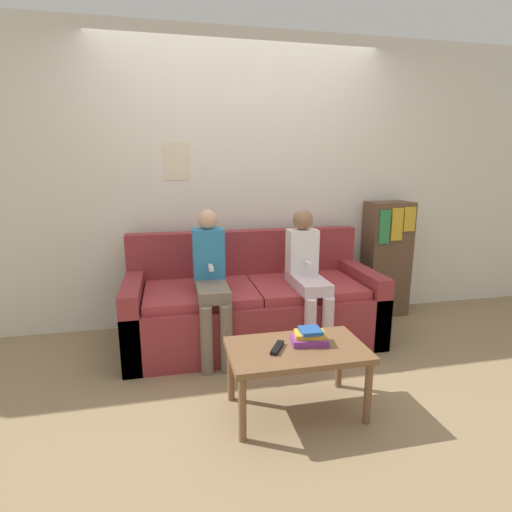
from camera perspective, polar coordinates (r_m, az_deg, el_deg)
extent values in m
plane|color=#937A56|center=(3.03, 1.73, -16.00)|extent=(10.00, 10.00, 0.00)
cube|color=silver|center=(3.71, -2.22, 10.35)|extent=(8.00, 0.06, 2.60)
cube|color=beige|center=(3.61, -11.24, 13.16)|extent=(0.21, 0.00, 0.33)
cube|color=maroon|center=(3.39, -0.37, -8.69)|extent=(2.05, 0.86, 0.43)
cube|color=maroon|center=(3.60, -1.57, 0.05)|extent=(2.05, 0.14, 0.46)
cube|color=maroon|center=(3.31, -16.95, -8.33)|extent=(0.14, 0.86, 0.59)
cube|color=maroon|center=(3.67, 14.49, -6.08)|extent=(0.14, 0.86, 0.59)
cube|color=#A1343A|center=(3.21, -7.93, -5.26)|extent=(0.87, 0.70, 0.07)
cube|color=#A1343A|center=(3.39, 7.04, -4.28)|extent=(0.87, 0.70, 0.07)
cube|color=brown|center=(2.42, 5.88, -13.22)|extent=(0.81, 0.48, 0.04)
cylinder|color=brown|center=(2.28, -1.96, -21.03)|extent=(0.04, 0.04, 0.38)
cylinder|color=brown|center=(2.50, 15.70, -18.30)|extent=(0.04, 0.04, 0.38)
cylinder|color=brown|center=(2.62, -3.61, -16.24)|extent=(0.04, 0.04, 0.38)
cylinder|color=brown|center=(2.81, 11.81, -14.39)|extent=(0.04, 0.04, 0.38)
cylinder|color=#756656|center=(2.90, -7.06, -11.91)|extent=(0.09, 0.09, 0.50)
cylinder|color=#756656|center=(2.91, -4.26, -11.72)|extent=(0.09, 0.09, 0.50)
cube|color=#756656|center=(3.05, -6.39, -4.62)|extent=(0.23, 0.53, 0.09)
cube|color=teal|center=(3.14, -6.80, 0.38)|extent=(0.24, 0.16, 0.39)
sphere|color=tan|center=(3.09, -6.93, 5.22)|extent=(0.15, 0.15, 0.15)
cube|color=white|center=(3.01, -6.48, -1.66)|extent=(0.03, 0.12, 0.03)
cylinder|color=silver|center=(3.06, 7.71, -10.60)|extent=(0.09, 0.09, 0.50)
cylinder|color=silver|center=(3.10, 10.18, -10.31)|extent=(0.09, 0.09, 0.50)
cube|color=silver|center=(3.22, 7.38, -3.73)|extent=(0.23, 0.53, 0.09)
cube|color=white|center=(3.31, 6.59, 0.73)|extent=(0.24, 0.16, 0.36)
sphere|color=#8C6647|center=(3.26, 6.71, 5.14)|extent=(0.16, 0.16, 0.16)
cube|color=white|center=(3.18, 7.43, -1.08)|extent=(0.03, 0.12, 0.03)
cube|color=black|center=(2.38, 3.06, -12.96)|extent=(0.12, 0.17, 0.02)
cube|color=#7A3389|center=(2.46, 7.62, -11.90)|extent=(0.23, 0.16, 0.04)
cube|color=gold|center=(2.46, 7.70, -11.04)|extent=(0.20, 0.15, 0.03)
cube|color=#23519E|center=(2.45, 7.77, -10.53)|extent=(0.13, 0.13, 0.02)
cube|color=brown|center=(4.13, 18.08, -0.39)|extent=(0.42, 0.27, 1.12)
cube|color=#2D8442|center=(3.89, 17.88, 3.97)|extent=(0.10, 0.02, 0.31)
cube|color=gold|center=(3.95, 19.49, 4.28)|extent=(0.11, 0.02, 0.30)
cube|color=gold|center=(4.01, 21.08, 4.94)|extent=(0.11, 0.02, 0.23)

